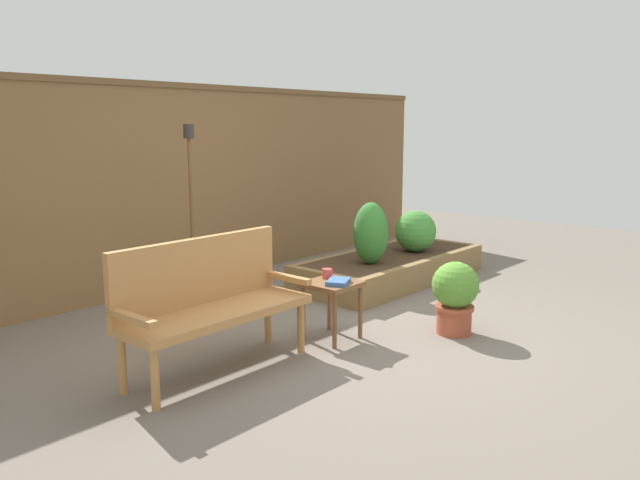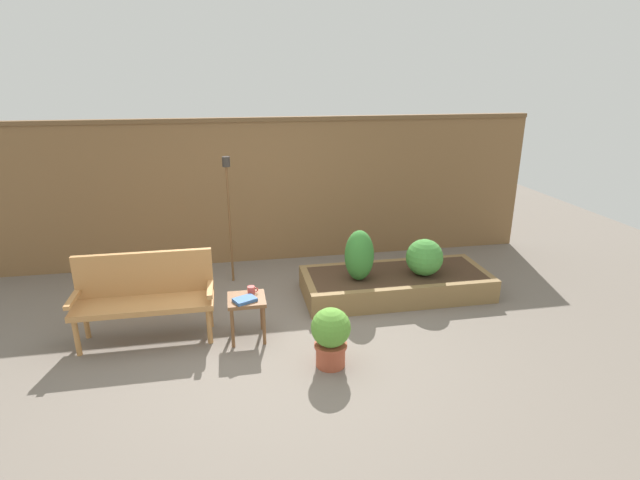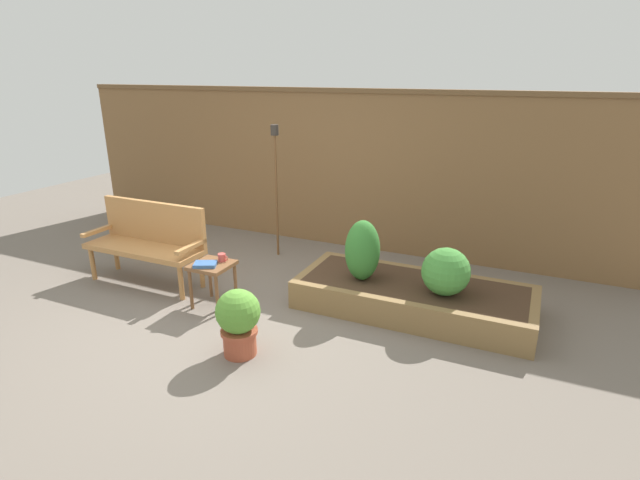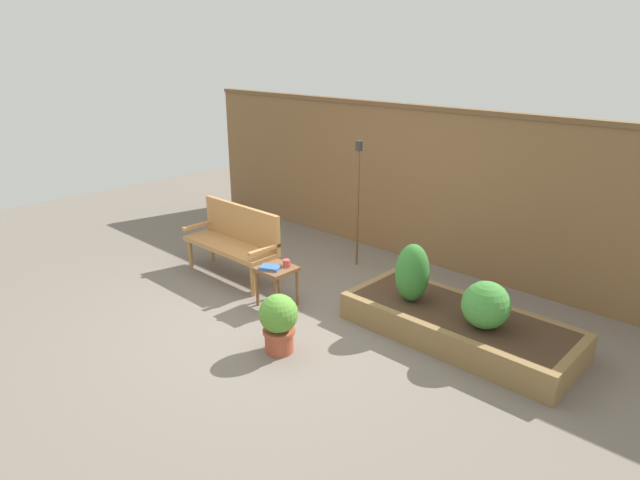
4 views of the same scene
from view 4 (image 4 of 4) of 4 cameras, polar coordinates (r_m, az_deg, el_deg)
name	(u,v)px [view 4 (image 4 of 4)]	position (r m, az deg, el deg)	size (l,w,h in m)	color
ground_plane	(284,320)	(6.20, -3.77, -8.32)	(14.00, 14.00, 0.00)	#70665B
fence_back	(420,184)	(7.70, 10.37, 5.74)	(8.40, 0.14, 2.16)	brown
garden_bench	(235,236)	(7.24, -8.84, 0.40)	(1.44, 0.48, 0.94)	#B77F47
side_table	(277,274)	(6.38, -4.54, -3.55)	(0.40, 0.40, 0.48)	brown
cup_on_table	(286,263)	(6.35, -3.52, -2.41)	(0.12, 0.08, 0.08)	#CC4C47
book_on_table	(270,267)	(6.30, -5.22, -2.87)	(0.22, 0.16, 0.04)	#38609E
potted_boxwood	(279,321)	(5.46, -4.34, -8.38)	(0.39, 0.39, 0.61)	#A84C33
raised_planter_bed	(458,325)	(5.94, 14.22, -8.61)	(2.40, 1.00, 0.30)	olive
shrub_near_bench	(412,273)	(5.90, 9.59, -3.39)	(0.36, 0.36, 0.64)	brown
shrub_far_corner	(486,305)	(5.56, 16.92, -6.50)	(0.47, 0.47, 0.47)	brown
tiki_torch	(358,182)	(7.33, 4.02, 6.07)	(0.10, 0.10, 1.73)	brown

